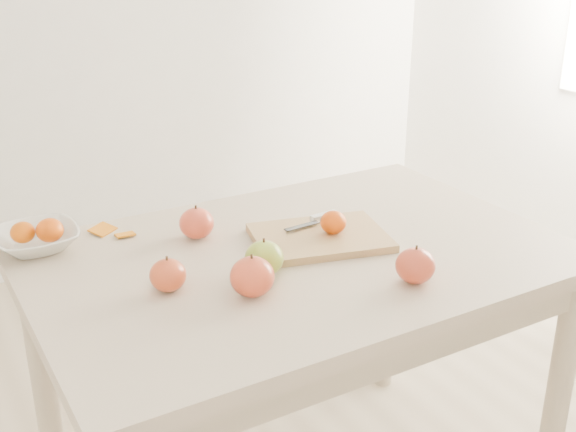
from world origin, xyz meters
TOP-DOWN VIEW (x-y plane):
  - table at (0.00, 0.00)m, footprint 1.20×0.80m
  - cutting_board at (0.07, 0.03)m, footprint 0.35×0.29m
  - board_tangerine at (0.10, 0.02)m, footprint 0.06×0.06m
  - fruit_bowl at (-0.51, 0.31)m, footprint 0.19×0.19m
  - bowl_tangerine_near at (-0.54, 0.32)m, footprint 0.06×0.06m
  - bowl_tangerine_far at (-0.48, 0.30)m, footprint 0.06×0.06m
  - orange_peel_a at (-0.35, 0.34)m, footprint 0.07×0.07m
  - orange_peel_b at (-0.32, 0.28)m, footprint 0.05×0.04m
  - paring_knife at (0.12, 0.10)m, footprint 0.17×0.05m
  - apple_green at (-0.12, -0.06)m, footprint 0.08×0.08m
  - apple_red_e at (0.13, -0.25)m, footprint 0.08×0.08m
  - apple_red_a at (-0.17, 0.19)m, footprint 0.08×0.08m
  - apple_red_d at (-0.33, -0.03)m, footprint 0.08×0.08m
  - apple_red_c at (-0.19, -0.13)m, footprint 0.09×0.09m

SIDE VIEW (x-z plane):
  - table at x=0.00m, z-range 0.28..1.03m
  - orange_peel_a at x=-0.35m, z-range 0.75..0.76m
  - orange_peel_b at x=-0.32m, z-range 0.75..0.76m
  - cutting_board at x=0.07m, z-range 0.75..0.77m
  - fruit_bowl at x=-0.51m, z-range 0.75..0.80m
  - paring_knife at x=0.12m, z-range 0.77..0.78m
  - apple_red_d at x=-0.33m, z-range 0.75..0.82m
  - apple_red_a at x=-0.17m, z-range 0.75..0.82m
  - apple_red_e at x=0.13m, z-range 0.75..0.82m
  - apple_green at x=-0.12m, z-range 0.75..0.83m
  - apple_red_c at x=-0.19m, z-range 0.75..0.83m
  - bowl_tangerine_near at x=-0.54m, z-range 0.77..0.82m
  - board_tangerine at x=0.10m, z-range 0.77..0.82m
  - bowl_tangerine_far at x=-0.48m, z-range 0.77..0.82m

